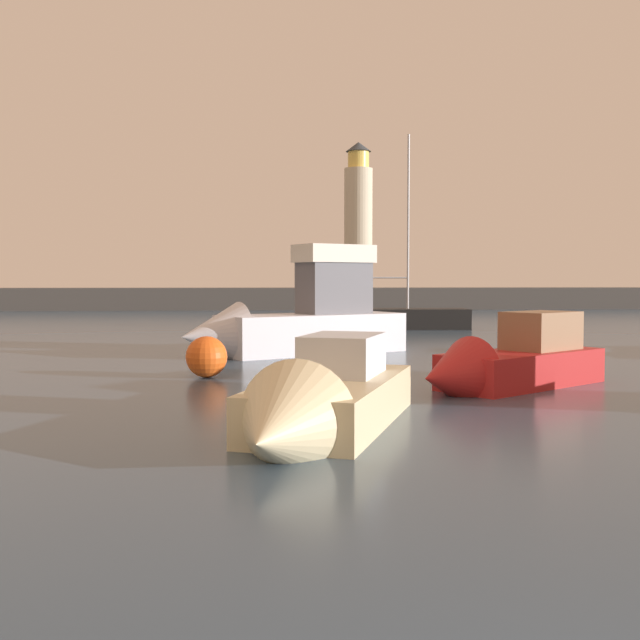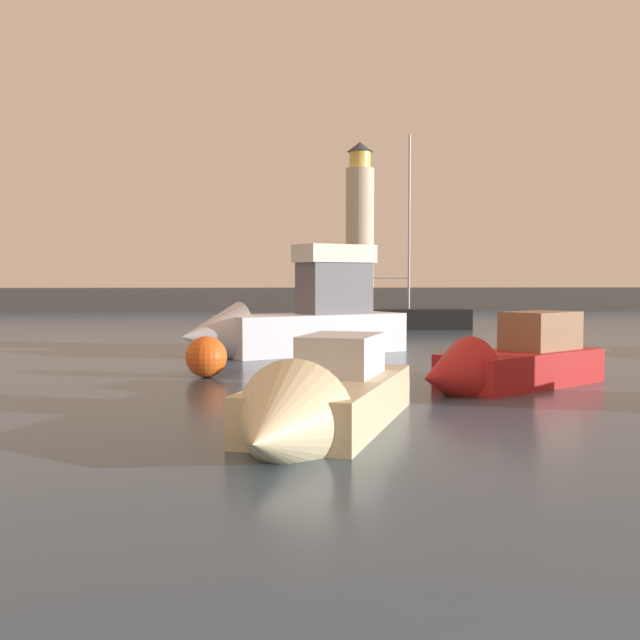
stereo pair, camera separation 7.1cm
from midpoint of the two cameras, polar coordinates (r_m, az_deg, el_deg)
name	(u,v)px [view 2 (the right image)]	position (r m, az deg, el deg)	size (l,w,h in m)	color
ground_plane	(301,336)	(34.82, -1.35, -1.22)	(220.00, 220.00, 0.00)	#384C60
breakwater	(282,299)	(67.01, -2.84, 1.61)	(67.10, 5.26, 1.87)	#423F3D
lighthouse	(360,219)	(67.74, 3.02, 7.53)	(2.48, 2.48, 12.75)	beige
motorboat_2	(502,364)	(18.47, 13.55, -3.24)	(5.68, 4.75, 2.15)	#B21E1E
motorboat_4	(314,406)	(12.56, -0.28, -6.42)	(4.04, 6.69, 2.05)	beige
motorboat_5	(294,321)	(26.35, -1.90, -0.10)	(8.27, 5.76, 4.14)	silver
sailboat_moored	(394,318)	(40.22, 5.58, 0.15)	(7.98, 2.55, 10.11)	black
mooring_buoy	(206,357)	(20.28, -8.39, -2.73)	(1.09, 1.09, 1.09)	#EA5919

